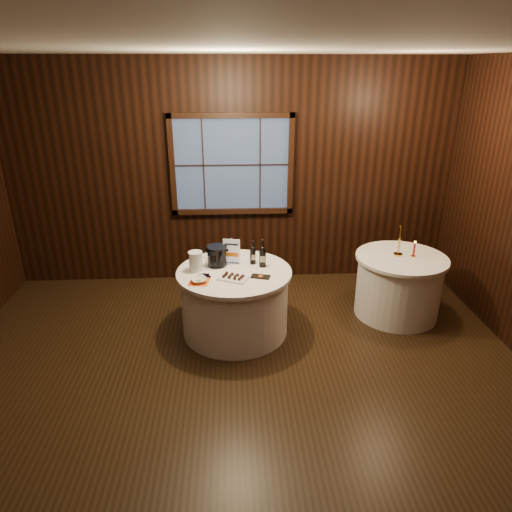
{
  "coord_description": "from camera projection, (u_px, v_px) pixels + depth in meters",
  "views": [
    {
      "loc": [
        -0.0,
        -3.6,
        2.86
      ],
      "look_at": [
        0.24,
        0.9,
        0.98
      ],
      "focal_mm": 32.0,
      "sensor_mm": 36.0,
      "label": 1
    }
  ],
  "objects": [
    {
      "name": "red_candle",
      "position": [
        414.0,
        251.0,
        5.38
      ],
      "size": [
        0.05,
        0.05,
        0.2
      ],
      "color": "gold",
      "rests_on": "side_table"
    },
    {
      "name": "cracker_bowl",
      "position": [
        199.0,
        280.0,
        4.77
      ],
      "size": [
        0.2,
        0.2,
        0.04
      ],
      "primitive_type": "imported",
      "rotation": [
        0.0,
        0.0,
        0.3
      ],
      "color": "white",
      "rests_on": "orange_napkin"
    },
    {
      "name": "chocolate_plate",
      "position": [
        233.0,
        277.0,
        4.85
      ],
      "size": [
        0.37,
        0.31,
        0.04
      ],
      "rotation": [
        0.0,
        0.0,
        -0.42
      ],
      "color": "white",
      "rests_on": "main_table"
    },
    {
      "name": "back_wall",
      "position": [
        232.0,
        172.0,
        6.11
      ],
      "size": [
        6.0,
        0.1,
        3.0
      ],
      "color": "black",
      "rests_on": "ground"
    },
    {
      "name": "glass_pitcher",
      "position": [
        196.0,
        261.0,
        5.0
      ],
      "size": [
        0.21,
        0.16,
        0.22
      ],
      "rotation": [
        0.0,
        0.0,
        -0.02
      ],
      "color": "silver",
      "rests_on": "main_table"
    },
    {
      "name": "ice_bucket",
      "position": [
        217.0,
        255.0,
        5.13
      ],
      "size": [
        0.23,
        0.23,
        0.24
      ],
      "color": "black",
      "rests_on": "main_table"
    },
    {
      "name": "port_bottle_right",
      "position": [
        263.0,
        255.0,
        5.1
      ],
      "size": [
        0.08,
        0.08,
        0.32
      ],
      "rotation": [
        0.0,
        0.0,
        -0.1
      ],
      "color": "black",
      "rests_on": "main_table"
    },
    {
      "name": "orange_napkin",
      "position": [
        199.0,
        282.0,
        4.78
      ],
      "size": [
        0.23,
        0.23,
        0.0
      ],
      "primitive_type": "cube",
      "rotation": [
        0.0,
        0.0,
        -0.16
      ],
      "color": "#E65313",
      "rests_on": "main_table"
    },
    {
      "name": "grape_bunch",
      "position": [
        206.0,
        275.0,
        4.9
      ],
      "size": [
        0.17,
        0.1,
        0.04
      ],
      "rotation": [
        0.0,
        0.0,
        -0.38
      ],
      "color": "black",
      "rests_on": "main_table"
    },
    {
      "name": "port_bottle_left",
      "position": [
        253.0,
        254.0,
        5.18
      ],
      "size": [
        0.07,
        0.07,
        0.28
      ],
      "rotation": [
        0.0,
        0.0,
        0.22
      ],
      "color": "black",
      "rests_on": "main_table"
    },
    {
      "name": "brass_candlestick",
      "position": [
        399.0,
        244.0,
        5.41
      ],
      "size": [
        0.11,
        0.11,
        0.38
      ],
      "color": "gold",
      "rests_on": "side_table"
    },
    {
      "name": "sign_stand",
      "position": [
        232.0,
        255.0,
        5.18
      ],
      "size": [
        0.19,
        0.12,
        0.31
      ],
      "rotation": [
        0.0,
        0.0,
        -0.2
      ],
      "color": "silver",
      "rests_on": "main_table"
    },
    {
      "name": "side_table",
      "position": [
        398.0,
        285.0,
        5.57
      ],
      "size": [
        1.08,
        1.08,
        0.77
      ],
      "color": "white",
      "rests_on": "ground"
    },
    {
      "name": "ground",
      "position": [
        237.0,
        386.0,
        4.42
      ],
      "size": [
        6.0,
        6.0,
        0.0
      ],
      "primitive_type": "plane",
      "color": "black",
      "rests_on": "ground"
    },
    {
      "name": "main_table",
      "position": [
        235.0,
        301.0,
        5.19
      ],
      "size": [
        1.28,
        1.28,
        0.77
      ],
      "color": "white",
      "rests_on": "ground"
    },
    {
      "name": "chocolate_box",
      "position": [
        261.0,
        277.0,
        4.88
      ],
      "size": [
        0.22,
        0.15,
        0.02
      ],
      "primitive_type": "cube",
      "rotation": [
        0.0,
        0.0,
        -0.29
      ],
      "color": "black",
      "rests_on": "main_table"
    }
  ]
}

